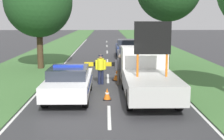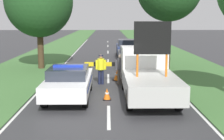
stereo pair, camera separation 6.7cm
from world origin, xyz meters
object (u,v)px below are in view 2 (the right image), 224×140
traffic_cone_lane_edge (107,94)px  roadside_tree_mid_left (39,2)px  road_barrier (112,66)px  police_car (69,81)px  traffic_cone_behind_barrier (156,77)px  police_officer (101,67)px  queued_car_suv_grey (131,56)px  queued_car_hatch_blue (127,48)px  pedestrian_civilian (120,67)px  traffic_cone_near_truck (117,75)px  work_truck (147,74)px  traffic_cone_near_police (57,74)px  traffic_cone_centre_front (149,75)px

traffic_cone_lane_edge → roadside_tree_mid_left: size_ratio=0.07×
road_barrier → police_car: bearing=-118.4°
traffic_cone_behind_barrier → traffic_cone_lane_edge: size_ratio=1.33×
police_officer → queued_car_suv_grey: (2.05, 6.27, -0.17)m
police_officer → queued_car_hatch_blue: 11.84m
road_barrier → roadside_tree_mid_left: roadside_tree_mid_left is taller
pedestrian_civilian → traffic_cone_behind_barrier: bearing=-2.0°
traffic_cone_near_truck → queued_car_suv_grey: 5.41m
pedestrian_civilian → traffic_cone_lane_edge: bearing=-113.2°
work_truck → queued_car_suv_grey: (-0.07, 8.89, -0.27)m
traffic_cone_near_truck → queued_car_suv_grey: bearing=77.6°
police_car → queued_car_suv_grey: bearing=66.6°
pedestrian_civilian → queued_car_hatch_blue: size_ratio=0.38×
traffic_cone_near_police → traffic_cone_lane_edge: 5.23m
traffic_cone_centre_front → queued_car_suv_grey: (-0.66, 5.05, 0.49)m
traffic_cone_near_police → roadside_tree_mid_left: 6.15m
pedestrian_civilian → traffic_cone_behind_barrier: (1.91, 0.28, -0.61)m
work_truck → traffic_cone_lane_edge: (-1.79, -0.59, -0.78)m
queued_car_suv_grey → traffic_cone_lane_edge: bearing=79.7°
road_barrier → traffic_cone_near_truck: 0.83m
queued_car_suv_grey → traffic_cone_behind_barrier: bearing=98.4°
queued_car_suv_grey → pedestrian_civilian: bearing=81.0°
road_barrier → traffic_cone_lane_edge: bearing=-93.2°
work_truck → traffic_cone_near_police: work_truck is taller
police_officer → queued_car_suv_grey: 6.59m
traffic_cone_near_police → traffic_cone_behind_barrier: bearing=-10.4°
traffic_cone_centre_front → traffic_cone_near_truck: (-1.82, -0.21, 0.02)m
traffic_cone_lane_edge → police_car: bearing=169.0°
police_car → police_officer: police_officer is taller
traffic_cone_behind_barrier → traffic_cone_lane_edge: traffic_cone_behind_barrier is taller
traffic_cone_near_police → police_car: bearing=-73.5°
police_officer → roadside_tree_mid_left: roadside_tree_mid_left is taller
road_barrier → traffic_cone_near_police: (-3.11, 0.62, -0.57)m
police_officer → traffic_cone_lane_edge: bearing=74.9°
work_truck → police_officer: work_truck is taller
police_car → traffic_cone_centre_front: bearing=42.3°
queued_car_suv_grey → traffic_cone_near_truck: bearing=77.6°
police_car → pedestrian_civilian: pedestrian_civilian is taller
work_truck → traffic_cone_lane_edge: work_truck is taller
road_barrier → traffic_cone_near_police: 3.23m
road_barrier → pedestrian_civilian: size_ratio=1.84×
traffic_cone_near_truck → queued_car_suv_grey: (1.16, 5.26, 0.47)m
traffic_cone_lane_edge → road_barrier: bearing=86.1°
traffic_cone_lane_edge → queued_car_hatch_blue: bearing=83.3°
work_truck → traffic_cone_centre_front: size_ratio=10.01×
police_car → work_truck: bearing=1.3°
traffic_cone_behind_barrier → pedestrian_civilian: bearing=-171.6°
police_officer → traffic_cone_lane_edge: 3.30m
pedestrian_civilian → traffic_cone_behind_barrier: pedestrian_civilian is taller
road_barrier → traffic_cone_near_truck: (0.31, 0.46, -0.62)m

